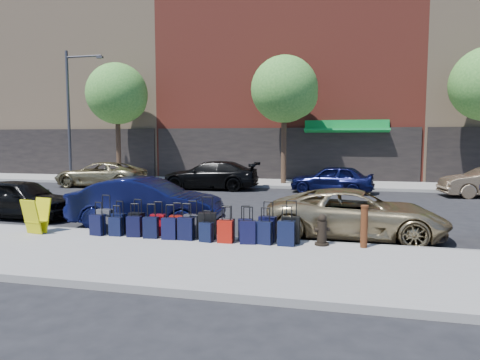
% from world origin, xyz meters
% --- Properties ---
extents(ground, '(120.00, 120.00, 0.00)m').
position_xyz_m(ground, '(0.00, 0.00, 0.00)').
color(ground, black).
rests_on(ground, ground).
extents(sidewalk_near, '(60.00, 4.00, 0.15)m').
position_xyz_m(sidewalk_near, '(0.00, -6.50, 0.07)').
color(sidewalk_near, gray).
rests_on(sidewalk_near, ground).
extents(sidewalk_far, '(60.00, 4.00, 0.15)m').
position_xyz_m(sidewalk_far, '(0.00, 10.00, 0.07)').
color(sidewalk_far, gray).
rests_on(sidewalk_far, ground).
extents(curb_near, '(60.00, 0.08, 0.15)m').
position_xyz_m(curb_near, '(0.00, -4.48, 0.07)').
color(curb_near, gray).
rests_on(curb_near, ground).
extents(curb_far, '(60.00, 0.08, 0.15)m').
position_xyz_m(curb_far, '(0.00, 7.98, 0.07)').
color(curb_far, gray).
rests_on(curb_far, ground).
extents(building_left, '(15.00, 12.12, 16.00)m').
position_xyz_m(building_left, '(-16.00, 17.98, 7.98)').
color(building_left, '#997D5E').
rests_on(building_left, ground).
extents(building_center, '(17.00, 12.85, 20.00)m').
position_xyz_m(building_center, '(0.00, 17.99, 9.98)').
color(building_center, maroon).
rests_on(building_center, ground).
extents(tree_left, '(3.80, 3.80, 7.27)m').
position_xyz_m(tree_left, '(-9.86, 9.50, 5.41)').
color(tree_left, black).
rests_on(tree_left, sidewalk_far).
extents(tree_center, '(3.80, 3.80, 7.27)m').
position_xyz_m(tree_center, '(0.64, 9.50, 5.41)').
color(tree_center, black).
rests_on(tree_center, sidewalk_far).
extents(streetlight, '(2.59, 0.18, 8.00)m').
position_xyz_m(streetlight, '(-12.80, 8.80, 4.66)').
color(streetlight, '#333338').
rests_on(streetlight, sidewalk_far).
extents(suitcase_front_0, '(0.44, 0.27, 1.03)m').
position_xyz_m(suitcase_front_0, '(-2.50, -4.77, 0.47)').
color(suitcase_front_0, '#414147').
rests_on(suitcase_front_0, sidewalk_near).
extents(suitcase_front_1, '(0.39, 0.25, 0.88)m').
position_xyz_m(suitcase_front_1, '(-2.07, -4.82, 0.43)').
color(suitcase_front_1, black).
rests_on(suitcase_front_1, sidewalk_near).
extents(suitcase_front_2, '(0.42, 0.27, 0.95)m').
position_xyz_m(suitcase_front_2, '(-1.54, -4.83, 0.45)').
color(suitcase_front_2, black).
rests_on(suitcase_front_2, sidewalk_near).
extents(suitcase_front_3, '(0.40, 0.25, 0.90)m').
position_xyz_m(suitcase_front_3, '(-0.96, -4.77, 0.43)').
color(suitcase_front_3, '#9B0A10').
rests_on(suitcase_front_3, sidewalk_near).
extents(suitcase_front_4, '(0.38, 0.24, 0.88)m').
position_xyz_m(suitcase_front_4, '(-0.42, -4.77, 0.43)').
color(suitcase_front_4, '#A2170A').
rests_on(suitcase_front_4, sidewalk_near).
extents(suitcase_front_5, '(0.41, 0.25, 0.94)m').
position_xyz_m(suitcase_front_5, '(-0.01, -4.75, 0.45)').
color(suitcase_front_5, '#3A3A3F').
rests_on(suitcase_front_5, sidewalk_near).
extents(suitcase_front_6, '(0.48, 0.32, 1.08)m').
position_xyz_m(suitcase_front_6, '(0.43, -4.84, 0.49)').
color(suitcase_front_6, black).
rests_on(suitcase_front_6, sidewalk_near).
extents(suitcase_front_7, '(0.38, 0.24, 0.87)m').
position_xyz_m(suitcase_front_7, '(0.95, -4.81, 0.42)').
color(suitcase_front_7, '#333338').
rests_on(suitcase_front_7, sidewalk_near).
extents(suitcase_front_8, '(0.40, 0.27, 0.88)m').
position_xyz_m(suitcase_front_8, '(1.43, -4.80, 0.43)').
color(suitcase_front_8, black).
rests_on(suitcase_front_8, sidewalk_near).
extents(suitcase_front_9, '(0.44, 0.28, 1.00)m').
position_xyz_m(suitcase_front_9, '(1.98, -4.76, 0.46)').
color(suitcase_front_9, black).
rests_on(suitcase_front_9, sidewalk_near).
extents(suitcase_front_10, '(0.44, 0.25, 1.05)m').
position_xyz_m(suitcase_front_10, '(2.56, -4.81, 0.48)').
color(suitcase_front_10, black).
rests_on(suitcase_front_10, sidewalk_near).
extents(suitcase_back_0, '(0.40, 0.27, 0.88)m').
position_xyz_m(suitcase_back_0, '(-2.52, -5.13, 0.43)').
color(suitcase_back_0, black).
rests_on(suitcase_back_0, sidewalk_near).
extents(suitcase_back_1, '(0.34, 0.20, 0.80)m').
position_xyz_m(suitcase_back_1, '(-2.01, -5.08, 0.40)').
color(suitcase_back_1, black).
rests_on(suitcase_back_1, sidewalk_near).
extents(suitcase_back_2, '(0.39, 0.25, 0.87)m').
position_xyz_m(suitcase_back_2, '(-1.49, -5.07, 0.42)').
color(suitcase_back_2, black).
rests_on(suitcase_back_2, sidewalk_near).
extents(suitcase_back_3, '(0.39, 0.26, 0.88)m').
position_xyz_m(suitcase_back_3, '(-1.00, -5.11, 0.43)').
color(suitcase_back_3, black).
rests_on(suitcase_back_3, sidewalk_near).
extents(suitcase_back_4, '(0.38, 0.23, 0.89)m').
position_xyz_m(suitcase_back_4, '(-0.48, -5.13, 0.43)').
color(suitcase_back_4, black).
rests_on(suitcase_back_4, sidewalk_near).
extents(suitcase_back_5, '(0.39, 0.23, 0.92)m').
position_xyz_m(suitcase_back_5, '(-0.05, -5.09, 0.44)').
color(suitcase_back_5, black).
rests_on(suitcase_back_5, sidewalk_near).
extents(suitcase_back_6, '(0.35, 0.24, 0.78)m').
position_xyz_m(suitcase_back_6, '(0.51, -5.17, 0.39)').
color(suitcase_back_6, black).
rests_on(suitcase_back_6, sidewalk_near).
extents(suitcase_back_7, '(0.38, 0.22, 0.90)m').
position_xyz_m(suitcase_back_7, '(1.00, -5.14, 0.43)').
color(suitcase_back_7, '#941209').
rests_on(suitcase_back_7, sidewalk_near).
extents(suitcase_back_8, '(0.41, 0.27, 0.91)m').
position_xyz_m(suitcase_back_8, '(1.56, -5.12, 0.43)').
color(suitcase_back_8, black).
rests_on(suitcase_back_8, sidewalk_near).
extents(suitcase_back_9, '(0.41, 0.28, 0.90)m').
position_xyz_m(suitcase_back_9, '(1.95, -5.07, 0.43)').
color(suitcase_back_9, black).
rests_on(suitcase_back_9, sidewalk_near).
extents(suitcase_back_10, '(0.41, 0.24, 0.96)m').
position_xyz_m(suitcase_back_10, '(2.49, -5.10, 0.45)').
color(suitcase_back_10, black).
rests_on(suitcase_back_10, sidewalk_near).
extents(fire_hydrant, '(0.38, 0.34, 0.75)m').
position_xyz_m(fire_hydrant, '(3.31, -4.84, 0.50)').
color(fire_hydrant, black).
rests_on(fire_hydrant, sidewalk_near).
extents(bollard, '(0.18, 0.18, 1.00)m').
position_xyz_m(bollard, '(4.28, -4.85, 0.67)').
color(bollard, '#38190C').
rests_on(bollard, sidewalk_near).
extents(display_rack, '(0.61, 0.65, 0.94)m').
position_xyz_m(display_rack, '(-4.24, -5.30, 0.61)').
color(display_rack, '#CAC70B').
rests_on(display_rack, sidewalk_near).
extents(car_near_0, '(4.06, 1.82, 1.36)m').
position_xyz_m(car_near_0, '(-6.81, -2.85, 0.68)').
color(car_near_0, black).
rests_on(car_near_0, ground).
extents(car_near_1, '(4.71, 1.96, 1.52)m').
position_xyz_m(car_near_1, '(-2.00, -3.22, 0.76)').
color(car_near_1, '#0C1036').
rests_on(car_near_1, ground).
extents(car_near_2, '(4.83, 2.32, 1.33)m').
position_xyz_m(car_near_2, '(4.16, -3.17, 0.66)').
color(car_near_2, '#9E8A61').
rests_on(car_near_2, ground).
extents(car_far_0, '(5.16, 2.61, 1.40)m').
position_xyz_m(car_far_0, '(-9.55, 6.57, 0.70)').
color(car_far_0, '#908158').
rests_on(car_far_0, ground).
extents(car_far_1, '(5.30, 2.31, 1.52)m').
position_xyz_m(car_far_1, '(-3.10, 6.75, 0.76)').
color(car_far_1, black).
rests_on(car_far_1, ground).
extents(car_far_2, '(4.28, 2.14, 1.40)m').
position_xyz_m(car_far_2, '(3.30, 6.68, 0.70)').
color(car_far_2, '#0C1037').
rests_on(car_far_2, ground).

